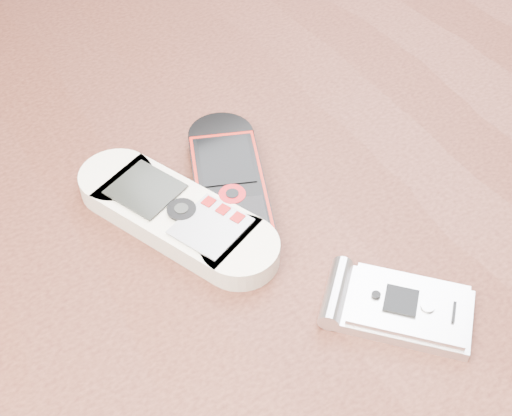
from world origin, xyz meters
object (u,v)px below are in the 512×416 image
object	(u,v)px
table	(251,309)
motorola_razr	(404,307)
nokia_white	(176,214)
nokia_black_red	(231,192)

from	to	relation	value
table	motorola_razr	distance (m)	0.16
table	nokia_white	xyz separation A→B (m)	(-0.04, 0.02, 0.11)
nokia_white	motorola_razr	distance (m)	0.16
nokia_black_red	motorola_razr	size ratio (longest dim) A/B	1.73
table	nokia_white	size ratio (longest dim) A/B	7.53
table	nokia_black_red	world-z (taller)	nokia_black_red
nokia_white	nokia_black_red	xyz separation A→B (m)	(0.04, -0.00, -0.00)
table	nokia_black_red	bearing A→B (deg)	92.29
motorola_razr	nokia_white	bearing A→B (deg)	78.18
table	motorola_razr	size ratio (longest dim) A/B	13.08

